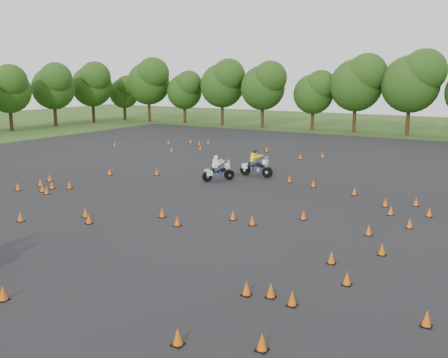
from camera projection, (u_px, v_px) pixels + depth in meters
ground at (182, 218)px, 24.00m from camera, size 140.00×140.00×0.00m
asphalt_pad at (241, 193)px, 29.06m from camera, size 62.00×62.00×0.00m
treeline at (399, 97)px, 51.45m from camera, size 86.60×32.14×10.54m
traffic_cones at (229, 190)px, 28.70m from camera, size 36.64×32.87×0.45m
rider_yellow at (256, 163)px, 33.61m from camera, size 2.40×0.76×1.84m
rider_white at (218, 168)px, 32.30m from camera, size 1.87×2.14×1.69m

